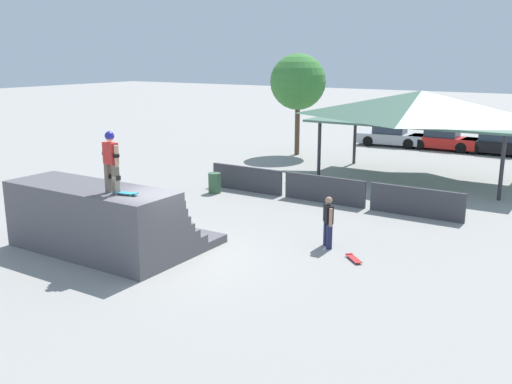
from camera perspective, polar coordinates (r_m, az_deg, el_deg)
ground_plane at (r=16.25m, az=-7.86°, el=-6.91°), size 160.00×160.00×0.00m
quarter_pipe_ramp at (r=17.42m, az=-15.18°, el=-2.85°), size 5.45×3.83×2.00m
skater_on_deck at (r=15.69m, az=-14.31°, el=3.31°), size 0.73×0.30×1.69m
skateboard_on_deck at (r=15.61m, az=-12.92°, el=-0.10°), size 0.78×0.37×0.09m
bystander_walking at (r=17.15m, az=7.23°, el=-2.73°), size 0.49×0.54×1.56m
skateboard_on_ground at (r=16.43m, az=9.71°, el=-6.54°), size 0.69×0.67×0.09m
barrier_fence at (r=22.39m, az=6.84°, el=0.25°), size 10.67×0.12×1.05m
pavilion_shelter at (r=27.07m, az=16.14°, el=8.16°), size 9.39×4.95×4.08m
tree_beside_pavilion at (r=32.79m, az=4.22°, el=10.91°), size 3.15×3.15×5.73m
trash_bin at (r=23.88m, az=-4.16°, el=0.91°), size 0.52×0.52×0.85m
parked_car_silver at (r=37.27m, az=13.34°, el=5.44°), size 4.28×2.11×1.27m
parked_car_red at (r=36.52m, az=18.20°, el=4.97°), size 4.03×1.72×1.27m
parked_car_black at (r=35.85m, az=23.16°, el=4.40°), size 4.20×1.79×1.27m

